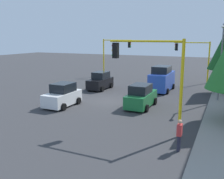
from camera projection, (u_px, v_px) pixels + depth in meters
The scene contains 10 objects.
ground_plane at pixel (109, 101), 23.55m from camera, with size 120.00×120.00×0.00m, color #353538.
traffic_signal_near_left at pixel (152, 67), 15.05m from camera, with size 0.36×4.59×5.75m.
traffic_signal_far_left at pixel (194, 53), 32.93m from camera, with size 0.36×4.59×5.31m.
traffic_signal_far_right at pixel (115, 50), 37.54m from camera, with size 0.36×4.59×5.58m.
street_lamp_curbside at pixel (221, 55), 22.11m from camera, with size 2.15×0.28×7.00m.
delivery_van_blue at pixel (162, 79), 27.98m from camera, with size 4.80×2.22×2.77m.
car_green at pixel (141, 97), 21.44m from camera, with size 4.08×2.00×1.98m.
car_white at pixel (63, 96), 21.80m from camera, with size 3.65×2.05×1.98m.
car_black at pixel (100, 81), 28.95m from camera, with size 3.82×1.94×1.98m.
pedestrian_crossing at pixel (179, 134), 13.07m from camera, with size 0.40×0.24×1.70m.
Camera 1 is at (20.62, 9.85, 5.81)m, focal length 40.67 mm.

